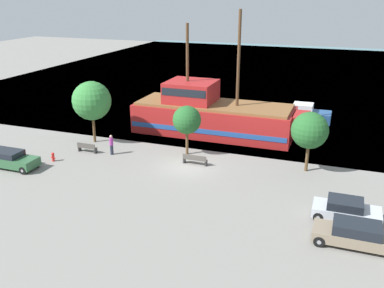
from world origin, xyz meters
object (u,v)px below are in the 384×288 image
(bench_promenade_east, at_px, (87,148))
(bench_promenade_west, at_px, (195,159))
(parked_car_curb_mid, at_px, (8,159))
(fire_hydrant, at_px, (53,157))
(parked_car_curb_rear, at_px, (358,235))
(moored_boat_dockside, at_px, (305,114))
(parked_car_curb_front, at_px, (346,210))
(pedestrian_walking_near, at_px, (111,145))
(pirate_ship, at_px, (212,115))

(bench_promenade_east, xyz_separation_m, bench_promenade_west, (9.73, 0.61, 0.01))
(parked_car_curb_mid, xyz_separation_m, fire_hydrant, (2.59, 2.23, -0.28))
(parked_car_curb_mid, bearing_deg, parked_car_curb_rear, -5.14)
(moored_boat_dockside, distance_m, bench_promenade_west, 17.23)
(moored_boat_dockside, bearing_deg, parked_car_curb_mid, -134.32)
(parked_car_curb_front, height_order, pedestrian_walking_near, pedestrian_walking_near)
(parked_car_curb_mid, relative_size, parked_car_curb_rear, 1.02)
(bench_promenade_west, bearing_deg, fire_hydrant, -163.36)
(parked_car_curb_front, height_order, bench_promenade_west, parked_car_curb_front)
(fire_hydrant, bearing_deg, parked_car_curb_front, -4.44)
(parked_car_curb_front, distance_m, parked_car_curb_mid, 25.44)
(pirate_ship, xyz_separation_m, parked_car_curb_front, (12.83, -13.31, -1.21))
(parked_car_curb_rear, distance_m, pedestrian_walking_near, 21.19)
(parked_car_curb_rear, bearing_deg, pirate_ship, 129.99)
(pirate_ship, distance_m, bench_promenade_east, 12.36)
(fire_hydrant, bearing_deg, pedestrian_walking_near, 38.81)
(bench_promenade_east, bearing_deg, parked_car_curb_front, -11.91)
(parked_car_curb_rear, height_order, pedestrian_walking_near, pedestrian_walking_near)
(pirate_ship, distance_m, pedestrian_walking_near, 10.62)
(parked_car_curb_mid, height_order, parked_car_curb_rear, parked_car_curb_mid)
(parked_car_curb_mid, bearing_deg, moored_boat_dockside, 45.68)
(parked_car_curb_front, height_order, parked_car_curb_mid, parked_car_curb_mid)
(parked_car_curb_rear, xyz_separation_m, bench_promenade_east, (-22.06, 7.31, -0.25))
(parked_car_curb_mid, xyz_separation_m, bench_promenade_west, (13.79, 5.57, -0.25))
(moored_boat_dockside, height_order, bench_promenade_west, moored_boat_dockside)
(pirate_ship, height_order, parked_car_curb_mid, pirate_ship)
(parked_car_curb_mid, distance_m, pedestrian_walking_near, 8.24)
(bench_promenade_east, relative_size, pedestrian_walking_near, 1.00)
(parked_car_curb_front, bearing_deg, fire_hydrant, 175.56)
(pedestrian_walking_near, bearing_deg, pirate_ship, 53.69)
(moored_boat_dockside, height_order, bench_promenade_east, moored_boat_dockside)
(pirate_ship, xyz_separation_m, pedestrian_walking_near, (-6.26, -8.52, -0.98))
(pirate_ship, distance_m, parked_car_curb_front, 18.53)
(pedestrian_walking_near, bearing_deg, parked_car_curb_rear, -21.00)
(moored_boat_dockside, xyz_separation_m, bench_promenade_east, (-16.74, -16.35, -0.27))
(moored_boat_dockside, xyz_separation_m, parked_car_curb_rear, (5.32, -23.65, -0.02))
(parked_car_curb_mid, distance_m, bench_promenade_west, 14.88)
(parked_car_curb_rear, bearing_deg, parked_car_curb_mid, 174.86)
(parked_car_curb_front, bearing_deg, bench_promenade_east, 168.09)
(parked_car_curb_mid, bearing_deg, fire_hydrant, 40.65)
(parked_car_curb_mid, xyz_separation_m, parked_car_curb_rear, (26.13, -2.35, -0.01))
(pirate_ship, distance_m, moored_boat_dockside, 11.20)
(pirate_ship, bearing_deg, moored_boat_dockside, 42.61)
(bench_promenade_east, bearing_deg, fire_hydrant, -118.27)
(bench_promenade_west, bearing_deg, moored_boat_dockside, 65.97)
(moored_boat_dockside, bearing_deg, parked_car_curb_rear, -77.32)
(fire_hydrant, bearing_deg, bench_promenade_east, 61.73)
(pirate_ship, height_order, parked_car_curb_rear, pirate_ship)
(parked_car_curb_mid, height_order, bench_promenade_east, parked_car_curb_mid)
(moored_boat_dockside, distance_m, parked_car_curb_front, 21.36)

